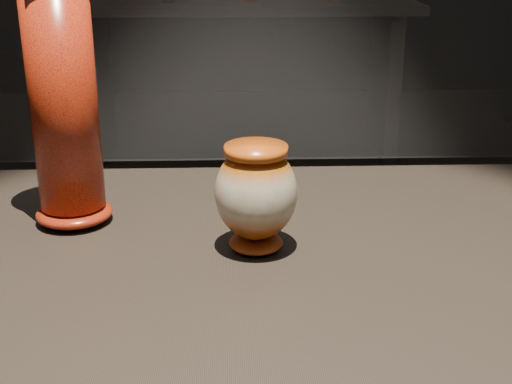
% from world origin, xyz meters
% --- Properties ---
extents(main_vase, '(0.15, 0.15, 0.15)m').
position_xyz_m(main_vase, '(-0.03, 0.05, 0.98)').
color(main_vase, '#83350B').
rests_on(main_vase, display_plinth).
extents(tall_vase, '(0.13, 0.13, 0.36)m').
position_xyz_m(tall_vase, '(-0.31, 0.15, 1.08)').
color(tall_vase, '#B3390B').
rests_on(tall_vase, display_plinth).
extents(back_shelf, '(2.00, 0.60, 0.90)m').
position_xyz_m(back_shelf, '(0.00, 3.32, 0.64)').
color(back_shelf, black).
rests_on(back_shelf, ground).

